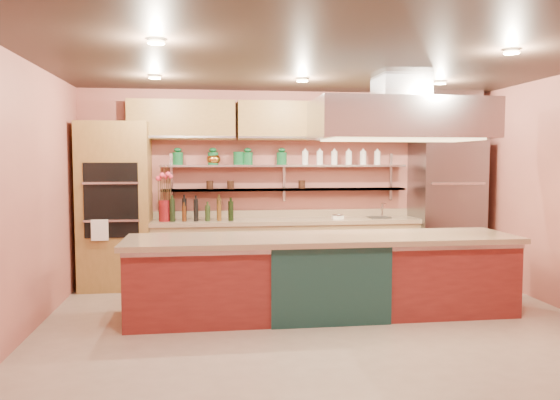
{
  "coord_description": "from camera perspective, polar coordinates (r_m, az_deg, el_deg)",
  "views": [
    {
      "loc": [
        -1.19,
        -5.57,
        1.78
      ],
      "look_at": [
        -0.31,
        1.0,
        1.3
      ],
      "focal_mm": 35.0,
      "sensor_mm": 36.0,
      "label": 1
    }
  ],
  "objects": [
    {
      "name": "floor",
      "position": [
        5.97,
        4.32,
        -13.29
      ],
      "size": [
        6.0,
        5.0,
        0.02
      ],
      "primitive_type": "cube",
      "color": "gray",
      "rests_on": "ground"
    },
    {
      "name": "ceiling",
      "position": [
        5.79,
        4.48,
        14.31
      ],
      "size": [
        6.0,
        5.0,
        0.02
      ],
      "primitive_type": "cube",
      "color": "black",
      "rests_on": "wall_back"
    },
    {
      "name": "wall_back",
      "position": [
        8.16,
        0.74,
        1.5
      ],
      "size": [
        6.0,
        0.04,
        2.8
      ],
      "primitive_type": "cube",
      "color": "#A95C4F",
      "rests_on": "floor"
    },
    {
      "name": "wall_front",
      "position": [
        3.31,
        13.43,
        -2.52
      ],
      "size": [
        6.0,
        0.04,
        2.8
      ],
      "primitive_type": "cube",
      "color": "#A95C4F",
      "rests_on": "floor"
    },
    {
      "name": "wall_left",
      "position": [
        5.87,
        -25.6,
        0.05
      ],
      "size": [
        0.04,
        5.0,
        2.8
      ],
      "primitive_type": "cube",
      "color": "#A95C4F",
      "rests_on": "floor"
    },
    {
      "name": "oven_stack",
      "position": [
        7.88,
        -16.83,
        -0.6
      ],
      "size": [
        0.95,
        0.64,
        2.3
      ],
      "primitive_type": "cube",
      "color": "olive",
      "rests_on": "floor"
    },
    {
      "name": "refrigerator",
      "position": [
        8.51,
        16.96,
        -0.93
      ],
      "size": [
        0.95,
        0.72,
        2.1
      ],
      "primitive_type": "cube",
      "color": "slate",
      "rests_on": "floor"
    },
    {
      "name": "back_counter",
      "position": [
        7.96,
        0.7,
        -5.34
      ],
      "size": [
        3.84,
        0.64,
        0.93
      ],
      "primitive_type": "cube",
      "color": "tan",
      "rests_on": "floor"
    },
    {
      "name": "wall_shelf_lower",
      "position": [
        8.03,
        0.53,
        1.1
      ],
      "size": [
        3.6,
        0.26,
        0.03
      ],
      "primitive_type": "cube",
      "color": "#B7B9BE",
      "rests_on": "wall_back"
    },
    {
      "name": "wall_shelf_upper",
      "position": [
        8.02,
        0.53,
        3.6
      ],
      "size": [
        3.6,
        0.26,
        0.03
      ],
      "primitive_type": "cube",
      "color": "#B7B9BE",
      "rests_on": "wall_back"
    },
    {
      "name": "upper_cabinets",
      "position": [
        8.0,
        0.94,
        8.25
      ],
      "size": [
        4.6,
        0.36,
        0.55
      ],
      "primitive_type": "cube",
      "color": "olive",
      "rests_on": "wall_back"
    },
    {
      "name": "range_hood",
      "position": [
        6.49,
        12.45,
        8.23
      ],
      "size": [
        2.0,
        1.0,
        0.45
      ],
      "primitive_type": "cube",
      "color": "#B7B9BE",
      "rests_on": "ceiling"
    },
    {
      "name": "ceiling_downlights",
      "position": [
        5.97,
        4.06,
        13.7
      ],
      "size": [
        4.0,
        2.8,
        0.02
      ],
      "primitive_type": "cube",
      "color": "#FFE5A5",
      "rests_on": "ceiling"
    },
    {
      "name": "island",
      "position": [
        6.36,
        4.48,
        -7.86
      ],
      "size": [
        4.38,
        0.96,
        0.91
      ],
      "primitive_type": "cube",
      "rotation": [
        0.0,
        0.0,
        0.0
      ],
      "color": "maroon",
      "rests_on": "floor"
    },
    {
      "name": "flower_vase",
      "position": [
        7.77,
        -11.95,
        -1.1
      ],
      "size": [
        0.2,
        0.2,
        0.3
      ],
      "primitive_type": "cylinder",
      "rotation": [
        0.0,
        0.0,
        -0.25
      ],
      "color": "maroon",
      "rests_on": "back_counter"
    },
    {
      "name": "oil_bottle_cluster",
      "position": [
        7.75,
        -8.17,
        -1.06
      ],
      "size": [
        0.97,
        0.47,
        0.3
      ],
      "primitive_type": "cube",
      "rotation": [
        0.0,
        0.0,
        0.23
      ],
      "color": "black",
      "rests_on": "back_counter"
    },
    {
      "name": "kitchen_scale",
      "position": [
        7.99,
        6.05,
        -1.64
      ],
      "size": [
        0.16,
        0.12,
        0.09
      ],
      "primitive_type": "cube",
      "rotation": [
        0.0,
        0.0,
        0.01
      ],
      "color": "white",
      "rests_on": "back_counter"
    },
    {
      "name": "bar_faucet",
      "position": [
        8.27,
        10.62,
        -1.06
      ],
      "size": [
        0.03,
        0.03,
        0.21
      ],
      "primitive_type": "cylinder",
      "rotation": [
        0.0,
        0.0,
        0.15
      ],
      "color": "silver",
      "rests_on": "back_counter"
    },
    {
      "name": "copper_kettle",
      "position": [
        7.94,
        -6.96,
        4.25
      ],
      "size": [
        0.24,
        0.24,
        0.16
      ],
      "primitive_type": "ellipsoid",
      "rotation": [
        0.0,
        0.0,
        -0.21
      ],
      "color": "#C3762D",
      "rests_on": "wall_shelf_upper"
    },
    {
      "name": "green_canister",
      "position": [
        7.95,
        -4.35,
        4.37
      ],
      "size": [
        0.18,
        0.18,
        0.19
      ],
      "primitive_type": "cylinder",
      "rotation": [
        0.0,
        0.0,
        0.14
      ],
      "color": "#104E26",
      "rests_on": "wall_shelf_upper"
    }
  ]
}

